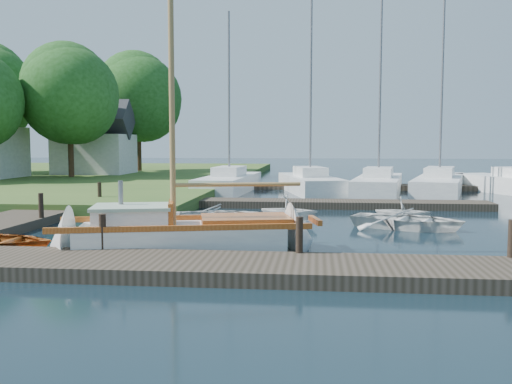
# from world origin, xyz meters

# --- Properties ---
(ground) EXTENTS (160.00, 160.00, 0.00)m
(ground) POSITION_xyz_m (0.00, 0.00, 0.00)
(ground) COLOR black
(ground) RESTS_ON ground
(near_dock) EXTENTS (18.00, 2.20, 0.30)m
(near_dock) POSITION_xyz_m (0.00, -6.00, 0.15)
(near_dock) COLOR #312A1F
(near_dock) RESTS_ON ground
(left_dock) EXTENTS (2.20, 18.00, 0.30)m
(left_dock) POSITION_xyz_m (-8.00, 2.00, 0.15)
(left_dock) COLOR #312A1F
(left_dock) RESTS_ON ground
(far_dock) EXTENTS (14.00, 1.60, 0.30)m
(far_dock) POSITION_xyz_m (2.00, 6.50, 0.15)
(far_dock) COLOR #312A1F
(far_dock) RESTS_ON ground
(pontoon) EXTENTS (30.00, 1.60, 0.30)m
(pontoon) POSITION_xyz_m (10.00, 16.00, 0.15)
(pontoon) COLOR #312A1F
(pontoon) RESTS_ON ground
(mooring_post_1) EXTENTS (0.16, 0.16, 0.80)m
(mooring_post_1) POSITION_xyz_m (-3.00, -5.00, 0.70)
(mooring_post_1) COLOR black
(mooring_post_1) RESTS_ON near_dock
(mooring_post_2) EXTENTS (0.16, 0.16, 0.80)m
(mooring_post_2) POSITION_xyz_m (1.50, -5.00, 0.70)
(mooring_post_2) COLOR black
(mooring_post_2) RESTS_ON near_dock
(mooring_post_3) EXTENTS (0.16, 0.16, 0.80)m
(mooring_post_3) POSITION_xyz_m (6.00, -5.00, 0.70)
(mooring_post_3) COLOR black
(mooring_post_3) RESTS_ON near_dock
(mooring_post_4) EXTENTS (0.16, 0.16, 0.80)m
(mooring_post_4) POSITION_xyz_m (-7.00, 0.00, 0.70)
(mooring_post_4) COLOR black
(mooring_post_4) RESTS_ON left_dock
(mooring_post_5) EXTENTS (0.16, 0.16, 0.80)m
(mooring_post_5) POSITION_xyz_m (-7.00, 5.00, 0.70)
(mooring_post_5) COLOR black
(mooring_post_5) RESTS_ON left_dock
(sailboat) EXTENTS (7.41, 3.55, 9.83)m
(sailboat) POSITION_xyz_m (-1.31, -3.65, 0.34)
(sailboat) COLOR silver
(sailboat) RESTS_ON ground
(tender_a) EXTENTS (3.89, 3.04, 0.73)m
(tender_a) POSITION_xyz_m (-1.39, 1.30, 0.37)
(tender_a) COLOR silver
(tender_a) RESTS_ON ground
(tender_b) EXTENTS (2.38, 2.18, 1.06)m
(tender_b) POSITION_xyz_m (0.93, 1.88, 0.53)
(tender_b) COLOR silver
(tender_b) RESTS_ON ground
(tender_c) EXTENTS (4.26, 3.76, 0.73)m
(tender_c) POSITION_xyz_m (4.74, 0.86, 0.37)
(tender_c) COLOR silver
(tender_c) RESTS_ON ground
(tender_d) EXTENTS (2.21, 2.02, 0.99)m
(tender_d) POSITION_xyz_m (4.81, 2.25, 0.49)
(tender_d) COLOR silver
(tender_d) RESTS_ON ground
(marina_boat_0) EXTENTS (2.71, 8.56, 9.79)m
(marina_boat_0) POSITION_xyz_m (-2.94, 13.60, 0.56)
(marina_boat_0) COLOR silver
(marina_boat_0) RESTS_ON ground
(marina_boat_1) EXTENTS (3.91, 8.05, 10.61)m
(marina_boat_1) POSITION_xyz_m (1.50, 13.61, 0.57)
(marina_boat_1) COLOR silver
(marina_boat_1) RESTS_ON ground
(marina_boat_2) EXTENTS (3.59, 8.63, 10.50)m
(marina_boat_2) POSITION_xyz_m (5.14, 13.38, 0.57)
(marina_boat_2) COLOR silver
(marina_boat_2) RESTS_ON ground
(marina_boat_3) EXTENTS (4.65, 9.86, 12.53)m
(marina_boat_3) POSITION_xyz_m (8.42, 13.95, 0.58)
(marina_boat_3) COLOR silver
(marina_boat_3) RESTS_ON ground
(house_c) EXTENTS (5.25, 4.00, 5.28)m
(house_c) POSITION_xyz_m (-14.00, 22.00, 2.58)
(house_c) COLOR beige
(house_c) RESTS_ON shore
(tree_3) EXTENTS (6.41, 6.38, 8.74)m
(tree_3) POSITION_xyz_m (-14.00, 18.05, 5.81)
(tree_3) COLOR #332114
(tree_3) RESTS_ON shore
(tree_7) EXTENTS (6.83, 6.83, 9.38)m
(tree_7) POSITION_xyz_m (-12.00, 26.05, 6.20)
(tree_7) COLOR #332114
(tree_7) RESTS_ON shore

